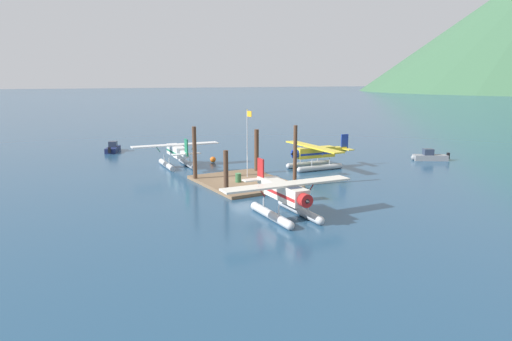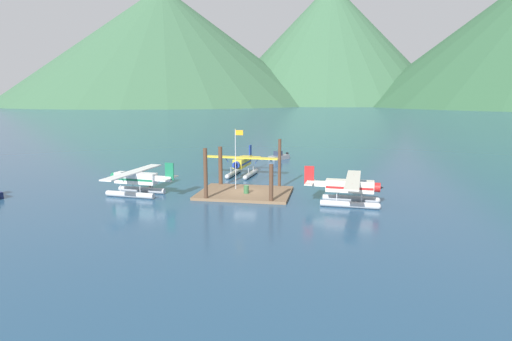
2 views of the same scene
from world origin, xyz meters
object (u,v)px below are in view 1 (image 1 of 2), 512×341
(fuel_drum, at_px, (238,178))
(mooring_buoy, at_px, (213,159))
(seaplane_cream_stbd_aft, at_px, (286,197))
(seaplane_white_port_aft, at_px, (177,154))
(boat_grey_open_north, at_px, (429,157))
(seaplane_yellow_bow_left, at_px, (315,155))
(flagpole, at_px, (248,136))
(boat_navy_open_sw, at_px, (113,148))

(fuel_drum, height_order, mooring_buoy, fuel_drum)
(seaplane_cream_stbd_aft, bearing_deg, seaplane_white_port_aft, 179.75)
(fuel_drum, relative_size, boat_grey_open_north, 0.20)
(seaplane_yellow_bow_left, relative_size, seaplane_cream_stbd_aft, 1.00)
(mooring_buoy, xyz_separation_m, boat_grey_open_north, (12.72, 24.85, 0.12))
(mooring_buoy, distance_m, boat_grey_open_north, 27.92)
(mooring_buoy, distance_m, seaplane_white_port_aft, 5.12)
(mooring_buoy, height_order, seaplane_white_port_aft, seaplane_white_port_aft)
(seaplane_cream_stbd_aft, bearing_deg, mooring_buoy, 168.06)
(seaplane_white_port_aft, bearing_deg, fuel_drum, 8.35)
(fuel_drum, xyz_separation_m, boat_grey_open_north, (0.00, 28.00, -0.25))
(flagpole, distance_m, seaplane_yellow_bow_left, 10.33)
(boat_navy_open_sw, bearing_deg, seaplane_white_port_aft, 13.90)
(seaplane_cream_stbd_aft, relative_size, boat_navy_open_sw, 2.29)
(flagpole, distance_m, seaplane_cream_stbd_aft, 13.63)
(seaplane_yellow_bow_left, bearing_deg, seaplane_white_port_aft, -124.38)
(boat_navy_open_sw, bearing_deg, seaplane_yellow_bow_left, 34.84)
(boat_grey_open_north, bearing_deg, seaplane_white_port_aft, -112.31)
(boat_navy_open_sw, bearing_deg, seaplane_cream_stbd_aft, 5.54)
(seaplane_yellow_bow_left, distance_m, seaplane_white_port_aft, 16.37)
(fuel_drum, height_order, seaplane_cream_stbd_aft, seaplane_cream_stbd_aft)
(seaplane_white_port_aft, bearing_deg, boat_navy_open_sw, -166.10)
(seaplane_cream_stbd_aft, bearing_deg, boat_navy_open_sw, -174.46)
(flagpole, distance_m, boat_navy_open_sw, 27.85)
(fuel_drum, bearing_deg, seaplane_cream_stbd_aft, -9.63)
(seaplane_cream_stbd_aft, height_order, boat_navy_open_sw, seaplane_cream_stbd_aft)
(seaplane_yellow_bow_left, distance_m, seaplane_cream_stbd_aft, 19.65)
(seaplane_white_port_aft, distance_m, boat_navy_open_sw, 16.29)
(seaplane_cream_stbd_aft, height_order, boat_grey_open_north, seaplane_cream_stbd_aft)
(mooring_buoy, bearing_deg, boat_navy_open_sw, -149.91)
(seaplane_cream_stbd_aft, relative_size, boat_grey_open_north, 2.40)
(boat_grey_open_north, bearing_deg, boat_navy_open_sw, -129.72)
(flagpole, bearing_deg, boat_navy_open_sw, -163.89)
(mooring_buoy, height_order, seaplane_cream_stbd_aft, seaplane_cream_stbd_aft)
(fuel_drum, bearing_deg, mooring_buoy, 166.06)
(flagpole, relative_size, mooring_buoy, 9.64)
(flagpole, xyz_separation_m, seaplane_yellow_bow_left, (-1.45, 9.77, -3.01))
(fuel_drum, xyz_separation_m, seaplane_yellow_bow_left, (-2.99, 11.72, 0.84))
(seaplane_yellow_bow_left, height_order, seaplane_cream_stbd_aft, same)
(mooring_buoy, bearing_deg, boat_grey_open_north, 62.89)
(seaplane_white_port_aft, xyz_separation_m, boat_navy_open_sw, (-15.77, -3.90, -1.09))
(flagpole, distance_m, boat_grey_open_north, 26.43)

